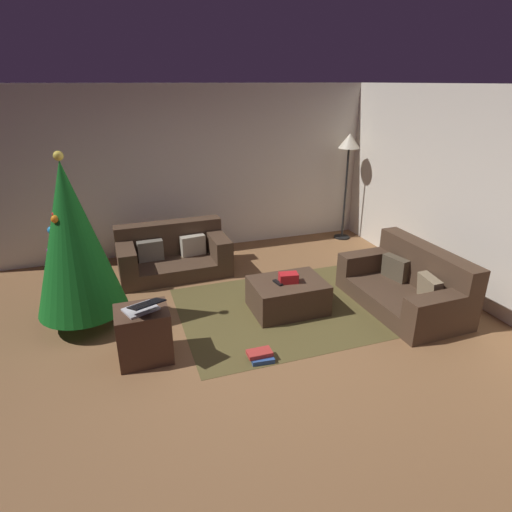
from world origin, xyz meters
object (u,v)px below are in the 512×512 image
at_px(laptop, 143,307).
at_px(christmas_tree, 73,239).
at_px(corner_lamp, 349,150).
at_px(couch_right, 409,285).
at_px(tv_remote, 278,283).
at_px(ottoman, 288,296).
at_px(gift_box, 288,278).
at_px(book_stack, 261,356).
at_px(couch_left, 173,254).
at_px(side_table, 144,334).

bearing_deg(laptop, christmas_tree, 122.60).
relative_size(laptop, corner_lamp, 0.25).
distance_m(christmas_tree, corner_lamp, 4.63).
distance_m(couch_right, tv_remote, 1.66).
bearing_deg(couch_right, christmas_tree, 76.19).
distance_m(ottoman, christmas_tree, 2.54).
bearing_deg(gift_box, christmas_tree, 168.58).
xyz_separation_m(couch_right, corner_lamp, (0.48, 2.48, 1.28)).
distance_m(gift_box, laptop, 1.80).
distance_m(couch_right, book_stack, 2.20).
bearing_deg(gift_box, couch_left, 124.91).
xyz_separation_m(book_stack, corner_lamp, (2.61, 2.97, 1.52)).
height_order(couch_left, corner_lamp, corner_lamp).
distance_m(couch_right, laptop, 3.23).
height_order(side_table, book_stack, side_table).
xyz_separation_m(side_table, corner_lamp, (3.71, 2.55, 1.28)).
bearing_deg(side_table, gift_box, 13.73).
bearing_deg(christmas_tree, side_table, -56.81).
bearing_deg(ottoman, tv_remote, -173.84).
height_order(tv_remote, side_table, side_table).
distance_m(ottoman, gift_box, 0.25).
height_order(couch_right, laptop, couch_right).
distance_m(couch_left, couch_right, 3.30).
relative_size(couch_right, corner_lamp, 0.89).
bearing_deg(book_stack, couch_left, 101.24).
distance_m(couch_left, side_table, 2.15).
bearing_deg(couch_left, ottoman, 123.90).
xyz_separation_m(christmas_tree, corner_lamp, (4.30, 1.65, 0.51)).
bearing_deg(couch_right, corner_lamp, -12.52).
bearing_deg(corner_lamp, couch_left, -171.13).
distance_m(ottoman, side_table, 1.81).
relative_size(couch_right, gift_box, 7.24).
height_order(gift_box, book_stack, gift_box).
bearing_deg(corner_lamp, laptop, -144.79).
bearing_deg(side_table, ottoman, 14.34).
relative_size(christmas_tree, corner_lamp, 1.09).
bearing_deg(corner_lamp, tv_remote, -134.66).
xyz_separation_m(gift_box, christmas_tree, (-2.34, 0.47, 0.61)).
height_order(couch_left, gift_box, couch_left).
distance_m(couch_right, christmas_tree, 3.98).
bearing_deg(laptop, couch_right, 2.15).
bearing_deg(laptop, corner_lamp, 35.21).
bearing_deg(christmas_tree, couch_left, 44.39).
distance_m(couch_left, laptop, 2.22).
bearing_deg(christmas_tree, ottoman, -10.90).
bearing_deg(couch_right, book_stack, 101.35).
height_order(side_table, laptop, laptop).
height_order(couch_left, christmas_tree, christmas_tree).
height_order(tv_remote, laptop, laptop).
bearing_deg(gift_box, book_stack, -127.58).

